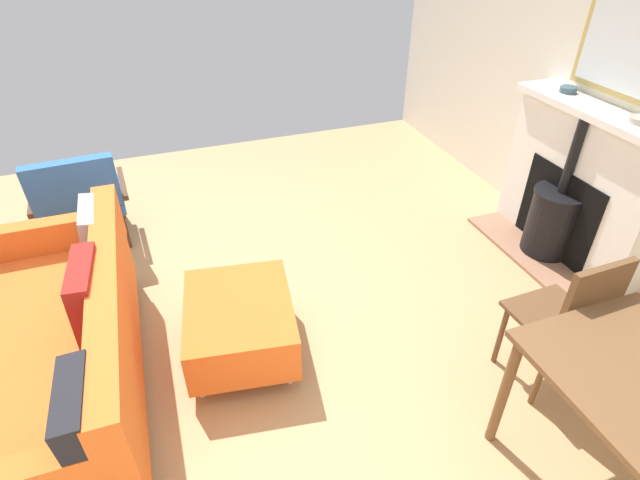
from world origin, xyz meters
TOP-DOWN VIEW (x-y plane):
  - ground_plane at (0.00, 0.00)m, footprint 5.94×5.49m
  - wall_left at (-2.97, 0.00)m, footprint 0.12×5.49m
  - fireplace at (-2.75, 0.14)m, footprint 0.58×1.33m
  - mantel_bowl_near at (-2.79, -0.22)m, footprint 0.12×0.12m
  - sofa at (0.72, 0.36)m, footprint 0.84×1.84m
  - ottoman at (-0.20, 0.35)m, footprint 0.72×0.83m
  - armchair_accent at (0.68, -1.16)m, footprint 0.71×0.63m
  - dining_chair_near_fireplace at (-1.76, 1.18)m, footprint 0.41×0.41m

SIDE VIEW (x-z plane):
  - ground_plane at x=0.00m, z-range -0.01..0.00m
  - ottoman at x=-0.20m, z-range 0.04..0.43m
  - sofa at x=0.72m, z-range -0.06..0.77m
  - armchair_accent at x=0.68m, z-range 0.04..0.85m
  - fireplace at x=-2.75m, z-range -0.06..1.08m
  - dining_chair_near_fireplace at x=-1.76m, z-range 0.08..0.99m
  - mantel_bowl_near at x=-2.79m, z-range 1.14..1.18m
  - wall_left at x=-2.97m, z-range 0.00..2.78m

